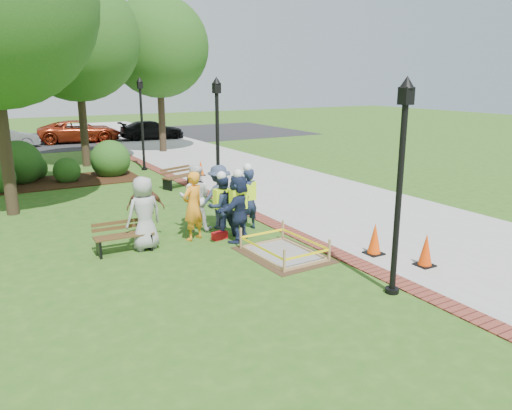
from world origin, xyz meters
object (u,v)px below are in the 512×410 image
cone_front (426,251)px  hivis_worker_b (248,197)px  bench_near (124,243)px  hivis_worker_a (238,206)px  hivis_worker_c (222,204)px  lamp_near (401,172)px  wet_concrete_pad (283,246)px

cone_front → hivis_worker_b: size_ratio=0.41×
bench_near → cone_front: size_ratio=1.84×
hivis_worker_a → hivis_worker_c: bearing=109.8°
cone_front → hivis_worker_a: hivis_worker_a is taller
hivis_worker_a → hivis_worker_c: hivis_worker_a is taller
bench_near → lamp_near: bearing=-51.9°
hivis_worker_b → hivis_worker_c: size_ratio=1.06×
hivis_worker_a → hivis_worker_b: bearing=47.3°
wet_concrete_pad → lamp_near: 3.78m
hivis_worker_b → hivis_worker_c: (-0.92, -0.22, -0.05)m
cone_front → hivis_worker_a: 4.78m
bench_near → hivis_worker_a: size_ratio=0.75×
bench_near → hivis_worker_b: hivis_worker_b is taller
cone_front → hivis_worker_b: bearing=114.6°
wet_concrete_pad → bench_near: bench_near is taller
hivis_worker_c → bench_near: bearing=179.0°
cone_front → hivis_worker_a: size_ratio=0.41×
bench_near → hivis_worker_c: (2.69, -0.05, 0.65)m
hivis_worker_a → hivis_worker_c: 0.60m
hivis_worker_a → hivis_worker_b: size_ratio=1.01×
hivis_worker_b → hivis_worker_c: hivis_worker_b is taller
lamp_near → cone_front: bearing=21.8°
bench_near → hivis_worker_b: size_ratio=0.76×
wet_concrete_pad → lamp_near: size_ratio=0.55×
hivis_worker_a → cone_front: bearing=-53.5°
lamp_near → hivis_worker_a: (-1.11, 4.50, -1.52)m
bench_near → hivis_worker_b: 3.68m
cone_front → hivis_worker_c: size_ratio=0.43×
hivis_worker_a → hivis_worker_c: size_ratio=1.07×
hivis_worker_a → hivis_worker_b: (0.72, 0.78, -0.01)m
wet_concrete_pad → hivis_worker_b: size_ratio=1.23×
bench_near → hivis_worker_c: bearing=-1.0°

